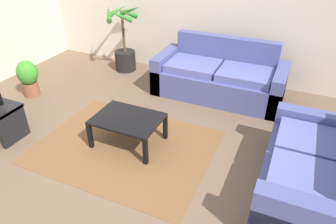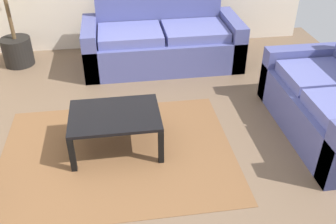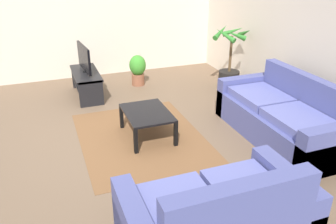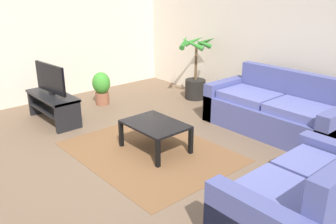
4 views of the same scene
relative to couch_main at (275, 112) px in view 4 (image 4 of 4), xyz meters
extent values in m
plane|color=brown|center=(-0.78, -2.28, -0.30)|extent=(6.60, 6.60, 0.00)
cube|color=beige|center=(-0.78, 0.72, 1.05)|extent=(6.00, 0.06, 2.70)
cube|color=beige|center=(-3.78, -2.28, 1.05)|extent=(0.06, 6.00, 2.70)
cube|color=#4C518C|center=(0.00, -0.03, -0.09)|extent=(2.07, 0.90, 0.42)
cube|color=#4C518C|center=(0.00, 0.34, 0.36)|extent=(1.71, 0.16, 0.48)
cube|color=#4C518C|center=(-0.94, -0.03, 0.01)|extent=(0.18, 0.90, 0.62)
cube|color=#4C518C|center=(0.94, -0.03, 0.01)|extent=(0.18, 0.90, 0.62)
cube|color=#5D63A4|center=(-0.43, -0.08, 0.18)|extent=(0.81, 0.66, 0.12)
cube|color=#5D63A4|center=(0.43, -0.08, 0.18)|extent=(0.81, 0.66, 0.12)
cube|color=#4C518C|center=(1.47, -1.82, -0.09)|extent=(0.90, 1.63, 0.42)
cube|color=#5D63A4|center=(1.42, -2.14, 0.18)|extent=(0.66, 0.60, 0.12)
cube|color=#5D63A4|center=(1.42, -1.50, 0.18)|extent=(0.66, 0.60, 0.12)
cube|color=black|center=(-2.60, -2.34, 0.14)|extent=(1.10, 0.45, 0.04)
cube|color=black|center=(-2.60, -2.34, -0.10)|extent=(1.02, 0.39, 0.03)
cube|color=black|center=(-3.12, -2.34, -0.07)|extent=(0.06, 0.41, 0.46)
cube|color=black|center=(-2.08, -2.34, -0.07)|extent=(0.06, 0.41, 0.46)
cube|color=black|center=(-2.60, -2.34, 0.42)|extent=(0.81, 0.11, 0.45)
cube|color=teal|center=(-2.60, -2.32, 0.42)|extent=(0.76, 0.08, 0.40)
cylinder|color=black|center=(-2.60, -2.34, 0.18)|extent=(0.10, 0.10, 0.04)
cube|color=black|center=(-0.69, -1.77, 0.07)|extent=(0.84, 0.61, 0.03)
cube|color=black|center=(-1.08, -2.06, -0.12)|extent=(0.05, 0.05, 0.36)
cube|color=black|center=(-0.29, -2.06, -0.12)|extent=(0.05, 0.05, 0.36)
cube|color=black|center=(-1.08, -1.49, -0.12)|extent=(0.05, 0.05, 0.36)
cube|color=black|center=(-0.29, -1.49, -0.12)|extent=(0.05, 0.05, 0.36)
cube|color=brown|center=(-0.69, -1.87, -0.30)|extent=(2.20, 1.70, 0.01)
cylinder|color=black|center=(-1.95, 0.27, -0.11)|extent=(0.39, 0.39, 0.38)
cylinder|color=brown|center=(-1.95, 0.27, 0.41)|extent=(0.05, 0.05, 0.67)
cone|color=#2F7D2B|center=(-1.77, 0.25, 0.80)|extent=(0.14, 0.38, 0.22)
cone|color=#2F7D2B|center=(-1.91, 0.50, 0.80)|extent=(0.50, 0.18, 0.27)
cone|color=#2F7D2B|center=(-2.11, 0.37, 0.80)|extent=(0.30, 0.39, 0.23)
cone|color=#2F7D2B|center=(-2.14, 0.14, 0.80)|extent=(0.34, 0.44, 0.26)
cone|color=#2F7D2B|center=(-1.86, 0.07, 0.80)|extent=(0.44, 0.28, 0.25)
cylinder|color=brown|center=(-2.84, -1.29, -0.19)|extent=(0.25, 0.25, 0.22)
ellipsoid|color=#3C8F2C|center=(-2.84, -1.29, 0.11)|extent=(0.33, 0.33, 0.40)
camera|label=1|loc=(1.11, -4.54, 2.18)|focal=32.95mm
camera|label=2|loc=(-0.62, -4.72, 2.02)|focal=40.37mm
camera|label=3|loc=(3.55, -3.04, 2.10)|focal=36.91mm
camera|label=4|loc=(2.71, -4.51, 1.83)|focal=37.85mm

